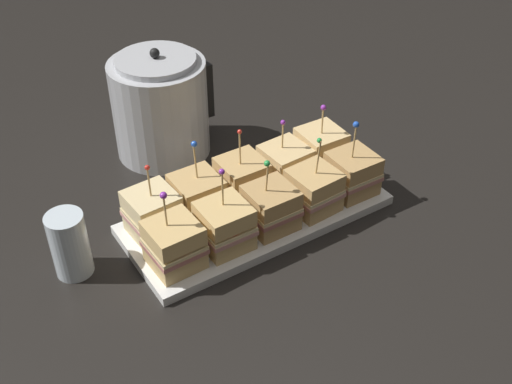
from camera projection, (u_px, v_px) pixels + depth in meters
ground_plane at (256, 218)px, 1.21m from camera, size 6.00×6.00×0.00m
serving_platter at (256, 214)px, 1.20m from camera, size 0.49×0.21×0.02m
sandwich_front_far_left at (174, 245)px, 1.06m from camera, size 0.09×0.09×0.15m
sandwich_front_left at (225, 226)px, 1.10m from camera, size 0.09×0.09×0.16m
sandwich_front_center at (270, 208)px, 1.14m from camera, size 0.09×0.09×0.15m
sandwich_front_right at (314, 190)px, 1.18m from camera, size 0.09×0.09×0.16m
sandwich_front_far_right at (352, 173)px, 1.22m from camera, size 0.09×0.09×0.16m
sandwich_back_far_left at (153, 214)px, 1.12m from camera, size 0.09×0.09×0.15m
sandwich_back_left at (197, 197)px, 1.16m from camera, size 0.09×0.09×0.16m
sandwich_back_center at (243, 180)px, 1.20m from camera, size 0.09×0.09×0.16m
sandwich_back_right at (285, 165)px, 1.24m from camera, size 0.09×0.09×0.14m
sandwich_back_far_right at (321, 149)px, 1.28m from camera, size 0.09×0.09×0.15m
kettle_steel at (161, 106)px, 1.33m from camera, size 0.22×0.20×0.24m
drinking_glass at (70, 245)px, 1.06m from camera, size 0.06×0.06×0.12m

